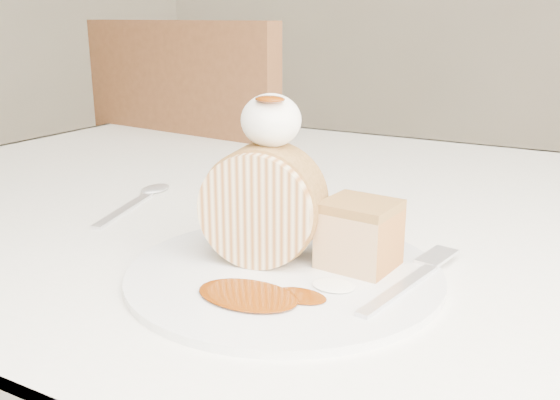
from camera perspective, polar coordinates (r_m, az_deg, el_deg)
The scene contains 10 objects.
table at distance 0.76m, azimuth 8.35°, elevation -7.36°, with size 1.40×0.90×0.75m.
chair_far at distance 1.36m, azimuth -5.39°, elevation -1.51°, with size 0.50×0.50×0.96m.
plate at distance 0.54m, azimuth 0.41°, elevation -6.71°, with size 0.27×0.27×0.01m, color white.
roulade_slice at distance 0.54m, azimuth -1.60°, elevation -0.47°, with size 0.10×0.10×0.05m, color beige.
cake_chunk at distance 0.54m, azimuth 7.26°, elevation -3.49°, with size 0.06×0.05×0.05m, color #A26F3D.
whipped_cream at distance 0.53m, azimuth -0.82°, elevation 7.29°, with size 0.05×0.05×0.05m, color white.
caramel_drizzle at distance 0.51m, azimuth -0.93°, elevation 9.84°, with size 0.03×0.02×0.01m, color #6C2A04.
caramel_pool at distance 0.49m, azimuth -2.98°, elevation -8.65°, with size 0.08×0.05×0.00m, color #6C2A04, non-canonical shape.
fork at distance 0.50m, azimuth 10.82°, elevation -8.05°, with size 0.02×0.16×0.00m, color silver.
spoon at distance 0.73m, azimuth -14.06°, elevation -0.90°, with size 0.02×0.16×0.00m, color silver.
Camera 1 is at (0.24, -0.45, 0.97)m, focal length 40.00 mm.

